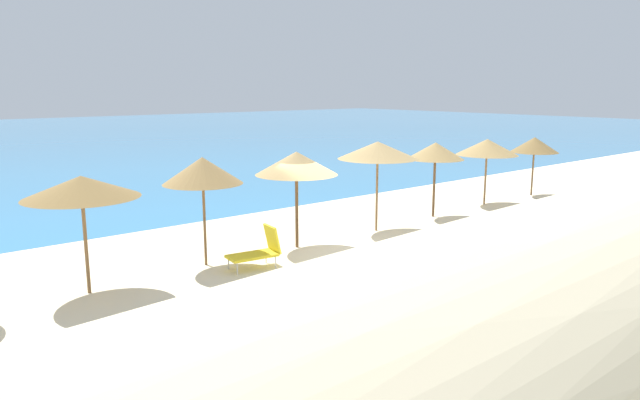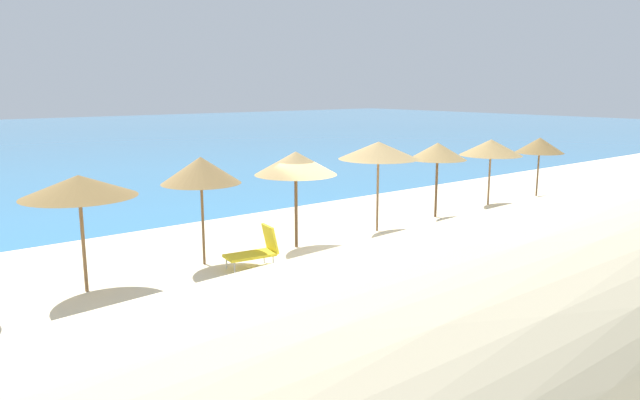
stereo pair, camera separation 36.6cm
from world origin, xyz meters
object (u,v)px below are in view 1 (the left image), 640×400
(lounge_chair_1, at_px, (259,250))
(beach_umbrella_7, at_px, (487,147))
(beach_umbrella_4, at_px, (296,163))
(beach_umbrella_6, at_px, (435,151))
(beach_umbrella_8, at_px, (534,145))
(beach_umbrella_3, at_px, (203,171))
(cooler_box, at_px, (631,206))
(beach_umbrella_5, at_px, (378,150))
(beach_umbrella_2, at_px, (81,187))

(lounge_chair_1, bearing_deg, beach_umbrella_7, -75.92)
(beach_umbrella_4, xyz_separation_m, beach_umbrella_6, (6.29, 0.14, -0.10))
(beach_umbrella_6, relative_size, beach_umbrella_8, 1.07)
(beach_umbrella_3, height_order, beach_umbrella_4, beach_umbrella_3)
(beach_umbrella_8, relative_size, cooler_box, 5.56)
(beach_umbrella_6, height_order, beach_umbrella_8, beach_umbrella_6)
(beach_umbrella_5, distance_m, cooler_box, 10.61)
(beach_umbrella_8, bearing_deg, cooler_box, -91.76)
(cooler_box, bearing_deg, beach_umbrella_5, 157.40)
(beach_umbrella_8, bearing_deg, beach_umbrella_6, -179.73)
(beach_umbrella_2, relative_size, beach_umbrella_6, 1.01)
(beach_umbrella_5, relative_size, beach_umbrella_8, 1.16)
(beach_umbrella_5, distance_m, beach_umbrella_7, 6.45)
(beach_umbrella_6, xyz_separation_m, lounge_chair_1, (-8.24, -1.07, -1.90))
(beach_umbrella_3, relative_size, beach_umbrella_7, 1.10)
(lounge_chair_1, bearing_deg, beach_umbrella_2, 85.67)
(beach_umbrella_8, xyz_separation_m, cooler_box, (-0.13, -4.19, -1.98))
(beach_umbrella_4, relative_size, beach_umbrella_7, 1.08)
(lounge_chair_1, bearing_deg, cooler_box, -93.87)
(beach_umbrella_8, bearing_deg, beach_umbrella_5, -178.71)
(beach_umbrella_3, distance_m, beach_umbrella_7, 12.53)
(beach_umbrella_5, height_order, cooler_box, beach_umbrella_5)
(beach_umbrella_8, xyz_separation_m, lounge_chair_1, (-14.83, -1.10, -1.71))
(beach_umbrella_3, bearing_deg, beach_umbrella_6, -0.12)
(beach_umbrella_2, height_order, beach_umbrella_6, beach_umbrella_2)
(beach_umbrella_4, height_order, cooler_box, beach_umbrella_4)
(beach_umbrella_2, xyz_separation_m, beach_umbrella_6, (12.26, 0.19, -0.07))
(beach_umbrella_7, distance_m, beach_umbrella_8, 3.24)
(beach_umbrella_4, bearing_deg, beach_umbrella_8, 0.76)
(lounge_chair_1, bearing_deg, beach_umbrella_4, -56.62)
(beach_umbrella_7, bearing_deg, beach_umbrella_6, -177.15)
(cooler_box, bearing_deg, beach_umbrella_8, 88.24)
(beach_umbrella_4, distance_m, lounge_chair_1, 2.94)
(beach_umbrella_4, distance_m, beach_umbrella_7, 9.65)
(beach_umbrella_5, bearing_deg, beach_umbrella_8, 1.29)
(beach_umbrella_8, bearing_deg, lounge_chair_1, -175.76)
(beach_umbrella_8, bearing_deg, beach_umbrella_4, -179.24)
(beach_umbrella_2, height_order, beach_umbrella_5, beach_umbrella_5)
(beach_umbrella_4, bearing_deg, cooler_box, -17.49)
(beach_umbrella_2, xyz_separation_m, beach_umbrella_7, (15.61, 0.36, -0.16))
(beach_umbrella_6, bearing_deg, beach_umbrella_2, -179.11)
(beach_umbrella_5, height_order, lounge_chair_1, beach_umbrella_5)
(beach_umbrella_3, height_order, beach_umbrella_8, beach_umbrella_3)
(beach_umbrella_6, xyz_separation_m, cooler_box, (6.45, -4.16, -2.17))
(beach_umbrella_3, distance_m, lounge_chair_1, 2.48)
(cooler_box, bearing_deg, beach_umbrella_7, 125.66)
(beach_umbrella_3, relative_size, lounge_chair_1, 2.04)
(beach_umbrella_3, distance_m, beach_umbrella_6, 9.18)
(beach_umbrella_4, relative_size, beach_umbrella_8, 1.12)
(beach_umbrella_2, xyz_separation_m, beach_umbrella_3, (3.08, 0.21, 0.06))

